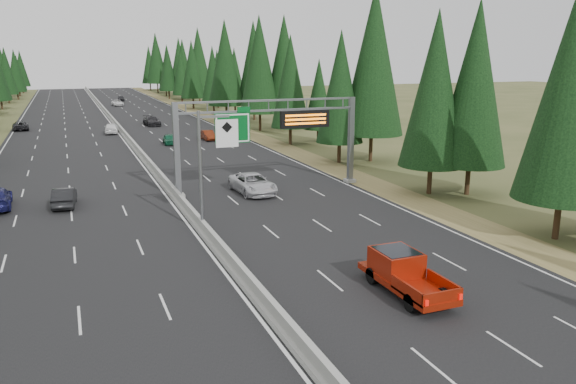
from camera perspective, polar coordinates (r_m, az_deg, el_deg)
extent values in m
cube|color=black|center=(91.09, -16.62, 5.87)|extent=(32.00, 260.00, 0.08)
cube|color=olive|center=(94.30, -5.74, 6.60)|extent=(3.60, 260.00, 0.06)
cube|color=gray|center=(91.07, -16.63, 5.99)|extent=(0.70, 260.00, 0.30)
cube|color=gray|center=(91.02, -16.65, 6.24)|extent=(0.30, 260.00, 0.60)
cube|color=slate|center=(46.37, -11.24, 4.13)|extent=(0.45, 0.45, 7.80)
cube|color=gray|center=(47.12, -11.03, -0.37)|extent=(0.90, 0.90, 0.30)
cube|color=slate|center=(51.57, 6.40, 5.24)|extent=(0.45, 0.45, 7.80)
cube|color=gray|center=(52.25, 6.29, 1.17)|extent=(0.90, 0.90, 0.30)
cube|color=slate|center=(47.96, -1.99, 9.29)|extent=(15.85, 0.35, 0.16)
cube|color=slate|center=(48.03, -1.98, 8.29)|extent=(15.85, 0.35, 0.16)
cube|color=#054C19|center=(46.94, -5.66, 6.47)|extent=(3.00, 0.10, 2.50)
cube|color=silver|center=(46.88, -5.64, 6.47)|extent=(2.85, 0.02, 2.35)
cube|color=#054C19|center=(47.06, -4.52, 8.35)|extent=(1.10, 0.10, 0.45)
cube|color=black|center=(49.01, 1.72, 7.42)|extent=(4.50, 0.40, 1.50)
cube|color=orange|center=(48.77, 1.83, 7.80)|extent=(3.80, 0.02, 0.18)
cube|color=orange|center=(48.81, 1.83, 7.39)|extent=(3.80, 0.02, 0.18)
cube|color=orange|center=(48.85, 1.82, 6.99)|extent=(3.80, 0.02, 0.18)
cylinder|color=slate|center=(36.64, -8.88, 1.91)|extent=(0.20, 0.20, 8.00)
cube|color=gray|center=(37.61, -8.67, -3.92)|extent=(0.50, 0.50, 0.20)
cube|color=slate|center=(36.32, -7.54, 7.61)|extent=(2.00, 0.15, 0.15)
cube|color=silver|center=(36.54, -6.22, 5.94)|extent=(1.50, 0.06, 1.80)
cylinder|color=black|center=(39.70, 25.67, -2.47)|extent=(0.40, 0.40, 2.65)
cone|color=black|center=(38.45, 26.95, 9.51)|extent=(5.97, 5.97, 13.94)
cylinder|color=black|center=(49.16, 14.18, 1.23)|extent=(0.40, 0.40, 2.43)
cone|color=black|center=(48.16, 14.71, 10.10)|extent=(5.48, 5.48, 12.78)
cylinder|color=black|center=(49.74, 17.78, 1.20)|extent=(0.40, 0.40, 2.56)
cone|color=black|center=(48.74, 18.47, 10.42)|extent=(5.76, 5.76, 13.43)
cylinder|color=black|center=(62.13, 5.21, 4.04)|extent=(0.40, 0.40, 2.28)
cone|color=black|center=(61.36, 5.36, 10.61)|extent=(5.13, 5.13, 11.97)
cylinder|color=black|center=(63.29, 8.40, 4.47)|extent=(0.40, 0.40, 3.04)
cone|color=black|center=(62.52, 8.71, 13.09)|extent=(6.83, 6.83, 15.95)
cylinder|color=black|center=(75.00, 0.24, 5.74)|extent=(0.40, 0.40, 2.28)
cone|color=black|center=(74.37, 0.25, 11.18)|extent=(5.13, 5.13, 11.97)
cylinder|color=black|center=(77.02, 3.09, 5.74)|extent=(0.40, 0.40, 1.79)
cone|color=black|center=(76.45, 3.14, 9.90)|extent=(4.03, 4.03, 9.41)
cylinder|color=black|center=(89.07, -2.85, 7.14)|extent=(0.40, 0.40, 2.83)
cone|color=black|center=(88.52, -2.92, 12.83)|extent=(6.36, 6.36, 14.84)
cylinder|color=black|center=(90.42, -0.40, 7.26)|extent=(0.40, 0.40, 2.85)
cone|color=black|center=(89.88, -0.41, 12.91)|extent=(6.41, 6.41, 14.95)
cylinder|color=black|center=(103.15, -6.27, 7.97)|extent=(0.40, 0.40, 2.86)
cone|color=black|center=(102.67, -6.40, 12.93)|extent=(6.42, 6.42, 14.99)
cylinder|color=black|center=(104.81, -3.44, 8.11)|extent=(0.40, 0.40, 2.84)
cone|color=black|center=(104.34, -3.51, 12.97)|extent=(6.39, 6.39, 14.91)
cylinder|color=black|center=(117.84, -7.55, 8.46)|extent=(0.40, 0.40, 2.18)
cone|color=black|center=(117.44, -7.65, 11.76)|extent=(4.90, 4.90, 11.42)
cylinder|color=black|center=(116.55, -5.38, 8.45)|extent=(0.40, 0.40, 2.11)
cone|color=black|center=(116.15, -5.46, 11.69)|extent=(4.76, 4.76, 11.10)
cylinder|color=black|center=(128.92, -9.59, 8.87)|extent=(0.40, 0.40, 2.40)
cone|color=black|center=(128.55, -9.72, 12.21)|extent=(5.41, 5.41, 12.61)
cylinder|color=black|center=(130.50, -7.09, 8.94)|extent=(0.40, 0.40, 2.08)
cone|color=black|center=(130.15, -7.18, 11.79)|extent=(4.67, 4.67, 10.90)
cylinder|color=black|center=(145.32, -10.71, 9.27)|extent=(0.40, 0.40, 2.06)
cone|color=black|center=(145.01, -10.83, 11.81)|extent=(4.64, 4.64, 10.83)
cylinder|color=black|center=(147.47, -8.96, 9.58)|extent=(0.40, 0.40, 2.98)
cone|color=black|center=(147.14, -9.10, 13.19)|extent=(6.70, 6.70, 15.63)
cylinder|color=black|center=(159.80, -11.97, 9.62)|extent=(0.40, 0.40, 2.28)
cone|color=black|center=(159.50, -12.10, 12.17)|extent=(5.12, 5.12, 11.95)
cylinder|color=black|center=(159.14, -10.51, 9.73)|extent=(0.40, 0.40, 2.58)
cone|color=black|center=(158.83, -10.64, 12.63)|extent=(5.81, 5.81, 13.56)
cylinder|color=black|center=(172.59, -12.26, 9.81)|extent=(0.40, 0.40, 1.85)
cone|color=black|center=(172.33, -12.36, 11.73)|extent=(4.17, 4.17, 9.73)
cylinder|color=black|center=(172.90, -10.87, 10.03)|extent=(0.40, 0.40, 2.71)
cone|color=black|center=(172.62, -11.00, 12.83)|extent=(6.09, 6.09, 14.22)
cylinder|color=black|center=(188.38, -13.09, 10.24)|extent=(0.40, 0.40, 3.02)
cone|color=black|center=(188.12, -13.25, 13.11)|extent=(6.80, 6.80, 15.87)
cylinder|color=black|center=(187.96, -12.05, 10.20)|extent=(0.40, 0.40, 2.45)
cone|color=black|center=(187.70, -12.17, 12.53)|extent=(5.50, 5.50, 12.84)
cylinder|color=black|center=(203.23, -13.80, 10.34)|extent=(0.40, 0.40, 2.41)
cone|color=black|center=(202.99, -13.92, 12.46)|extent=(5.43, 5.43, 12.66)
cylinder|color=black|center=(203.20, -12.78, 10.38)|extent=(0.40, 0.40, 2.36)
cone|color=black|center=(202.96, -12.89, 12.46)|extent=(5.30, 5.30, 12.37)
cylinder|color=black|center=(140.98, -27.07, 7.91)|extent=(0.40, 0.40, 2.07)
cylinder|color=black|center=(158.98, -26.49, 8.48)|extent=(0.40, 0.40, 2.19)
cone|color=black|center=(158.69, -26.76, 10.94)|extent=(4.94, 4.94, 11.52)
cylinder|color=black|center=(170.25, -25.74, 8.80)|extent=(0.40, 0.40, 2.16)
cone|color=black|center=(169.97, -25.98, 11.05)|extent=(4.86, 4.86, 11.33)
cylinder|color=black|center=(185.02, -25.59, 9.05)|extent=(0.40, 0.40, 1.91)
cone|color=black|center=(184.78, -25.78, 10.89)|extent=(4.30, 4.30, 10.04)
cylinder|color=black|center=(186.37, -26.98, 9.04)|extent=(0.40, 0.40, 2.61)
cone|color=black|center=(186.11, -27.25, 11.53)|extent=(5.88, 5.88, 13.71)
cylinder|color=black|center=(200.77, -25.31, 9.37)|extent=(0.40, 0.40, 2.15)
cone|color=black|center=(200.54, -25.51, 11.28)|extent=(4.84, 4.84, 11.30)
cylinder|color=black|center=(201.92, -26.56, 9.28)|extent=(0.40, 0.40, 2.31)
cone|color=black|center=(201.68, -26.78, 11.32)|extent=(5.21, 5.21, 12.15)
imported|color=silver|center=(47.74, -3.61, 0.87)|extent=(3.08, 6.06, 1.64)
cylinder|color=black|center=(26.58, 12.39, -10.93)|extent=(0.32, 0.85, 0.85)
cylinder|color=black|center=(27.57, 15.56, -10.21)|extent=(0.32, 0.85, 0.85)
cylinder|color=black|center=(29.29, 8.56, -8.40)|extent=(0.32, 0.85, 0.85)
cylinder|color=black|center=(30.18, 11.55, -7.85)|extent=(0.32, 0.85, 0.85)
cube|color=maroon|center=(28.35, 11.90, -8.96)|extent=(2.12, 5.93, 0.32)
cube|color=maroon|center=(28.82, 10.93, -6.95)|extent=(2.01, 2.33, 1.16)
cube|color=black|center=(28.71, 10.96, -6.35)|extent=(1.80, 2.01, 0.58)
cube|color=maroon|center=(26.47, 12.00, -9.76)|extent=(0.11, 2.54, 0.64)
cube|color=maroon|center=(27.58, 15.54, -9.00)|extent=(0.11, 2.54, 0.64)
cube|color=maroon|center=(26.08, 15.44, -10.34)|extent=(2.12, 0.11, 0.64)
imported|color=#145A39|center=(76.26, -11.94, 5.28)|extent=(1.85, 4.03, 1.34)
imported|color=#64210E|center=(79.25, -8.13, 5.73)|extent=(1.55, 4.07, 1.32)
imported|color=black|center=(97.86, -13.67, 7.03)|extent=(2.64, 5.55, 1.56)
imported|color=white|center=(140.14, -16.93, 8.67)|extent=(2.61, 5.10, 1.38)
imported|color=black|center=(154.88, -16.61, 9.11)|extent=(1.98, 4.28, 1.42)
imported|color=black|center=(46.75, -21.78, -0.47)|extent=(1.95, 4.62, 1.48)
imported|color=white|center=(89.17, -17.52, 6.20)|extent=(2.32, 4.91, 1.62)
imported|color=black|center=(98.68, -25.53, 6.10)|extent=(2.60, 5.16, 1.40)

